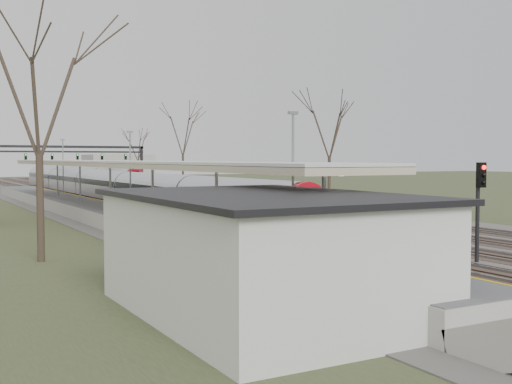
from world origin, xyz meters
TOP-DOWN VIEW (x-y plane):
  - track_bed at (0.26, 55.00)m, footprint 24.00×160.00m
  - platform at (-9.05, 37.50)m, footprint 3.50×69.00m
  - canopy at (-9.05, 32.99)m, footprint 4.10×50.00m
  - station_building at (-12.50, 8.00)m, footprint 6.00×9.00m
  - signal_gantry at (0.29, 84.99)m, footprint 21.00×0.59m
  - tree_west_near at (-16.00, 20.00)m, footprint 5.00×5.00m
  - tree_east_far at (14.00, 42.00)m, footprint 5.00×5.00m
  - train_near at (-2.50, 58.11)m, footprint 2.62×75.21m
  - train_far at (4.50, 99.75)m, footprint 2.62×60.21m
  - passenger at (-8.39, 4.97)m, footprint 0.65×0.80m
  - signal_post at (-0.75, 11.10)m, footprint 0.35×0.45m

SIDE VIEW (x-z plane):
  - track_bed at x=0.26m, z-range -0.05..0.17m
  - platform at x=-9.05m, z-range 0.00..1.00m
  - train_near at x=-2.50m, z-range -0.05..3.00m
  - train_far at x=4.50m, z-range -0.05..3.00m
  - station_building at x=-12.50m, z-range 0.00..3.20m
  - passenger at x=-8.39m, z-range 1.00..2.89m
  - signal_post at x=-0.75m, z-range 0.67..4.77m
  - canopy at x=-9.05m, z-range 2.37..5.48m
  - signal_gantry at x=0.29m, z-range 1.87..7.95m
  - tree_west_near at x=-16.00m, z-range 2.14..12.44m
  - tree_east_far at x=14.00m, z-range 2.14..12.44m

